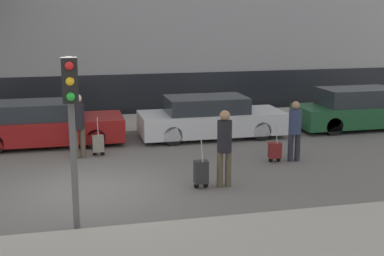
{
  "coord_description": "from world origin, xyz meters",
  "views": [
    {
      "loc": [
        -0.41,
        -11.97,
        4.05
      ],
      "look_at": [
        2.86,
        1.8,
        0.95
      ],
      "focal_mm": 50.0,
      "sensor_mm": 36.0,
      "label": 1
    }
  ],
  "objects": [
    {
      "name": "ground_plane",
      "position": [
        0.0,
        0.0,
        0.0
      ],
      "size": [
        80.0,
        80.0,
        0.0
      ],
      "primitive_type": "plane",
      "color": "#565451"
    },
    {
      "name": "parked_car_1",
      "position": [
        -1.12,
        4.69,
        0.64
      ],
      "size": [
        4.69,
        1.79,
        1.35
      ],
      "color": "maroon",
      "rests_on": "ground_plane"
    },
    {
      "name": "parked_car_3",
      "position": [
        9.6,
        4.6,
        0.67
      ],
      "size": [
        4.69,
        1.72,
        1.43
      ],
      "color": "#194728",
      "rests_on": "ground_plane"
    },
    {
      "name": "sidewalk_far",
      "position": [
        0.0,
        7.0,
        0.06
      ],
      "size": [
        28.0,
        3.0,
        0.12
      ],
      "color": "gray",
      "rests_on": "ground_plane"
    },
    {
      "name": "trolley_center",
      "position": [
        2.55,
        -0.42,
        0.39
      ],
      "size": [
        0.34,
        0.29,
        1.2
      ],
      "color": "#262628",
      "rests_on": "ground_plane"
    },
    {
      "name": "pedestrian_center",
      "position": [
        3.1,
        -0.45,
        1.05
      ],
      "size": [
        0.35,
        0.34,
        1.83
      ],
      "rotation": [
        0.0,
        0.0,
        -0.06
      ],
      "color": "#4C4233",
      "rests_on": "ground_plane"
    },
    {
      "name": "trolley_right",
      "position": [
        5.06,
        1.26,
        0.33
      ],
      "size": [
        0.34,
        0.29,
        1.08
      ],
      "color": "maroon",
      "rests_on": "ground_plane"
    },
    {
      "name": "traffic_light",
      "position": [
        -0.34,
        -2.37,
        2.35
      ],
      "size": [
        0.28,
        0.47,
        3.27
      ],
      "color": "#515154",
      "rests_on": "ground_plane"
    },
    {
      "name": "pedestrian_left",
      "position": [
        -0.13,
        2.91,
        1.04
      ],
      "size": [
        0.34,
        0.34,
        1.82
      ],
      "rotation": [
        0.0,
        0.0,
        3.39
      ],
      "color": "#4C4233",
      "rests_on": "ground_plane"
    },
    {
      "name": "parked_car_2",
      "position": [
        4.12,
        4.52,
        0.64
      ],
      "size": [
        4.68,
        1.79,
        1.35
      ],
      "color": "#B7BABF",
      "rests_on": "ground_plane"
    },
    {
      "name": "trolley_left",
      "position": [
        0.4,
        3.05,
        0.35
      ],
      "size": [
        0.34,
        0.29,
        1.12
      ],
      "color": "slate",
      "rests_on": "ground_plane"
    },
    {
      "name": "pedestrian_right",
      "position": [
        5.61,
        1.23,
        0.95
      ],
      "size": [
        0.35,
        0.34,
        1.67
      ],
      "rotation": [
        0.0,
        0.0,
        -0.05
      ],
      "color": "#23232D",
      "rests_on": "ground_plane"
    }
  ]
}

